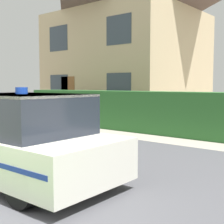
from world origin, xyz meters
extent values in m
cube|color=#4C4C51|center=(0.00, 3.65, 0.01)|extent=(28.00, 5.90, 0.01)
cube|color=#2D662D|center=(-1.08, 8.18, 0.72)|extent=(14.51, 0.89, 1.44)
cylinder|color=black|center=(-2.34, 2.79, 0.32)|extent=(0.62, 0.21, 0.61)
cylinder|color=black|center=(0.16, 2.83, 0.32)|extent=(0.62, 0.21, 0.61)
cylinder|color=black|center=(0.19, 1.32, 0.32)|extent=(0.62, 0.21, 0.61)
cube|color=silver|center=(-1.08, 2.05, 0.51)|extent=(4.07, 1.79, 0.66)
cube|color=#232833|center=(-0.85, 2.06, 1.17)|extent=(2.19, 1.59, 0.66)
cube|color=silver|center=(-0.85, 2.06, 1.48)|extent=(2.19, 1.59, 0.04)
cube|color=navy|center=(-1.09, 2.92, 0.56)|extent=(3.84, 0.08, 0.07)
cylinder|color=blue|center=(-0.85, 2.06, 1.56)|extent=(0.21, 0.21, 0.11)
cube|color=tan|center=(-7.11, 13.29, 2.77)|extent=(7.39, 6.66, 5.55)
cube|color=brown|center=(-8.45, 9.95, 1.05)|extent=(1.00, 0.02, 2.10)
cube|color=#333D47|center=(-9.14, 9.95, 1.55)|extent=(1.40, 0.02, 1.30)
cube|color=#333D47|center=(-5.08, 9.95, 1.55)|extent=(1.40, 0.02, 1.30)
cube|color=#333D47|center=(-9.14, 9.95, 4.10)|extent=(1.40, 0.02, 1.30)
cube|color=#333D47|center=(-5.08, 9.95, 4.10)|extent=(1.40, 0.02, 1.30)
camera|label=1|loc=(3.71, -1.01, 1.65)|focal=50.00mm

